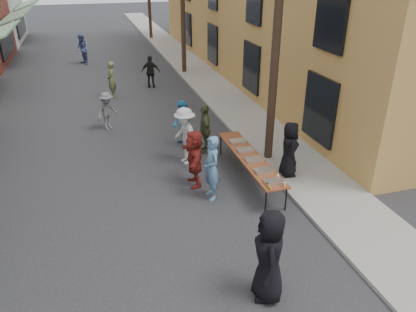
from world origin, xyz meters
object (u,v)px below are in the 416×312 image
serving_table (250,158)px  guest_front_a (269,256)px  catering_tray_sausage (273,182)px  server (289,149)px  utility_pole_near (278,19)px  guest_front_c (183,124)px

serving_table → guest_front_a: 4.78m
catering_tray_sausage → server: 1.84m
serving_table → utility_pole_near: bearing=44.1°
serving_table → guest_front_c: 3.24m
catering_tray_sausage → guest_front_c: size_ratio=0.30×
utility_pole_near → catering_tray_sausage: (-1.11, -2.73, -3.71)m
server → guest_front_a: bearing=162.8°
catering_tray_sausage → guest_front_c: guest_front_c is taller
guest_front_c → serving_table: bearing=16.6°
guest_front_a → server: size_ratio=1.15×
catering_tray_sausage → server: server is taller
guest_front_c → guest_front_a: bearing=-9.0°
utility_pole_near → guest_front_a: 7.11m
catering_tray_sausage → guest_front_a: 3.24m
catering_tray_sausage → guest_front_a: (-1.44, -2.90, 0.19)m
serving_table → server: bearing=-11.4°
guest_front_a → guest_front_c: (0.07, 7.48, -0.14)m
catering_tray_sausage → guest_front_c: (-1.37, 4.58, 0.05)m
utility_pole_near → serving_table: bearing=-135.9°
utility_pole_near → guest_front_a: (-2.55, -5.62, -3.52)m
guest_front_a → guest_front_c: 7.48m
guest_front_c → server: (2.53, -3.17, 0.11)m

